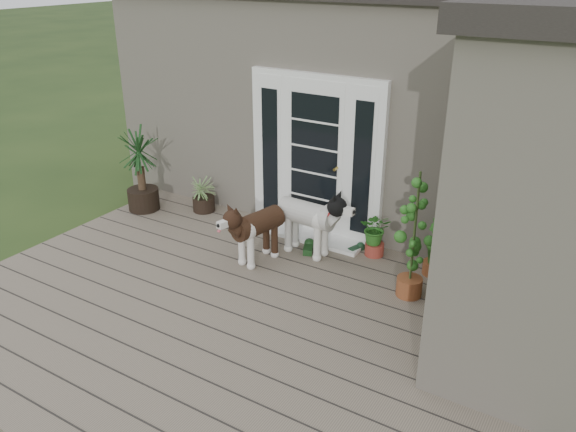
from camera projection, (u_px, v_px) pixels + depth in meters
The scene contains 15 objects.
deck at pixel (230, 317), 6.14m from camera, with size 6.20×4.60×0.12m, color #6B5B4C.
house_main at pixel (392, 101), 8.83m from camera, with size 7.40×4.00×3.10m, color #665E54.
house_wing at pixel (566, 211), 5.00m from camera, with size 1.60×2.40×3.10m, color #665E54.
door_unit at pixel (316, 157), 7.48m from camera, with size 1.90×0.14×2.15m, color white.
door_step at pixel (307, 235), 7.75m from camera, with size 1.60×0.40×0.05m, color white.
brindle_dog at pixel (258, 233), 7.01m from camera, with size 0.38×0.89×0.74m, color #402617, non-canonical shape.
white_dog at pixel (307, 224), 7.18m from camera, with size 0.41×0.96×0.80m, color white, non-canonical shape.
spider_plant at pixel (203, 193), 8.45m from camera, with size 0.54×0.54×0.58m, color #A1B670, non-canonical shape.
yucca at pixel (140, 169), 8.37m from camera, with size 0.87×0.87×1.26m, color black, non-canonical shape.
herb_a at pixel (375, 237), 7.19m from camera, with size 0.39×0.39×0.49m, color #1D4B15.
herb_b at pixel (436, 254), 6.75m from camera, with size 0.35×0.35×0.53m, color #205017.
herb_c at pixel (475, 271), 6.29m from camera, with size 0.39×0.39×0.61m, color #22641C.
sapling at pixel (414, 234), 6.12m from camera, with size 0.45×0.45×1.51m, color #214F16, non-canonical shape.
clog_left at pixel (309, 247), 7.37m from camera, with size 0.16×0.34×0.10m, color #173A17, non-canonical shape.
clog_right at pixel (356, 248), 7.37m from camera, with size 0.12×0.26×0.08m, color #15351E, non-canonical shape.
Camera 1 is at (3.23, -3.67, 3.56)m, focal length 35.86 mm.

